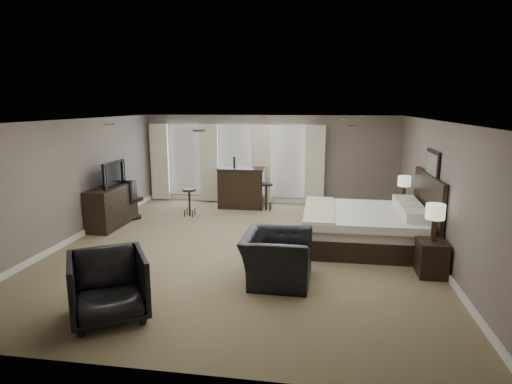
# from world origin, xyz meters

# --- Properties ---
(room) EXTENTS (7.60, 8.60, 2.64)m
(room) POSITION_xyz_m (0.00, 0.00, 1.30)
(room) COLOR #776A4B
(room) RESTS_ON ground
(window_bay) EXTENTS (5.25, 0.20, 2.30)m
(window_bay) POSITION_xyz_m (-1.00, 4.11, 1.20)
(window_bay) COLOR silver
(window_bay) RESTS_ON room
(bed) EXTENTS (2.43, 2.32, 1.55)m
(bed) POSITION_xyz_m (2.58, 0.53, 0.77)
(bed) COLOR silver
(bed) RESTS_ON ground
(nightstand_near) EXTENTS (0.46, 0.56, 0.61)m
(nightstand_near) POSITION_xyz_m (3.47, -0.92, 0.31)
(nightstand_near) COLOR black
(nightstand_near) RESTS_ON ground
(nightstand_far) EXTENTS (0.49, 0.60, 0.65)m
(nightstand_far) POSITION_xyz_m (3.47, 1.98, 0.33)
(nightstand_far) COLOR black
(nightstand_far) RESTS_ON ground
(lamp_near) EXTENTS (0.32, 0.32, 0.65)m
(lamp_near) POSITION_xyz_m (3.47, -0.92, 0.94)
(lamp_near) COLOR beige
(lamp_near) RESTS_ON nightstand_near
(lamp_far) EXTENTS (0.30, 0.30, 0.61)m
(lamp_far) POSITION_xyz_m (3.47, 1.98, 0.96)
(lamp_far) COLOR beige
(lamp_far) RESTS_ON nightstand_far
(wall_art) EXTENTS (0.04, 0.96, 0.56)m
(wall_art) POSITION_xyz_m (3.70, 0.53, 1.75)
(wall_art) COLOR slate
(wall_art) RESTS_ON room
(dresser) EXTENTS (0.55, 1.69, 0.98)m
(dresser) POSITION_xyz_m (-3.45, 1.13, 0.49)
(dresser) COLOR black
(dresser) RESTS_ON ground
(tv) EXTENTS (0.60, 1.04, 0.14)m
(tv) POSITION_xyz_m (-3.45, 1.13, 1.05)
(tv) COLOR black
(tv) RESTS_ON dresser
(armchair_near) EXTENTS (0.85, 1.27, 1.10)m
(armchair_near) POSITION_xyz_m (0.86, -1.56, 0.55)
(armchair_near) COLOR black
(armchair_near) RESTS_ON ground
(armchair_far) EXTENTS (1.33, 1.31, 1.02)m
(armchair_far) POSITION_xyz_m (-1.28, -3.20, 0.51)
(armchair_far) COLOR black
(armchair_far) RESTS_ON ground
(bar_counter) EXTENTS (1.33, 0.69, 1.16)m
(bar_counter) POSITION_xyz_m (-0.69, 3.45, 0.58)
(bar_counter) COLOR black
(bar_counter) RESTS_ON ground
(bar_stool_left) EXTENTS (0.39, 0.39, 0.74)m
(bar_stool_left) POSITION_xyz_m (-1.87, 2.29, 0.37)
(bar_stool_left) COLOR black
(bar_stool_left) RESTS_ON ground
(bar_stool_right) EXTENTS (0.37, 0.37, 0.77)m
(bar_stool_right) POSITION_xyz_m (0.04, 3.24, 0.38)
(bar_stool_right) COLOR black
(bar_stool_right) RESTS_ON ground
(desk_chair) EXTENTS (0.64, 0.64, 1.04)m
(desk_chair) POSITION_xyz_m (-3.31, 1.82, 0.52)
(desk_chair) COLOR black
(desk_chair) RESTS_ON ground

